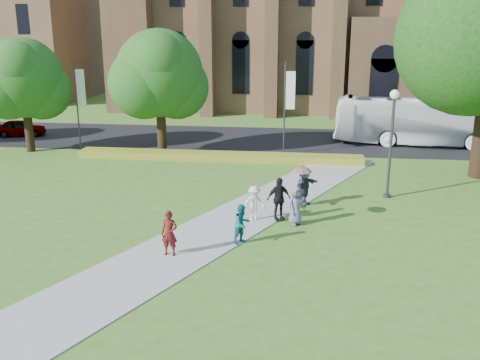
# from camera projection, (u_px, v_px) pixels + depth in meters

# --- Properties ---
(ground) EXTENTS (160.00, 160.00, 0.00)m
(ground) POSITION_uv_depth(u_px,v_px,m) (213.00, 239.00, 20.92)
(ground) COLOR #476A1F
(ground) RESTS_ON ground
(road) EXTENTS (160.00, 10.00, 0.02)m
(road) POSITION_uv_depth(u_px,v_px,m) (260.00, 139.00, 40.01)
(road) COLOR black
(road) RESTS_ON ground
(footpath) EXTENTS (15.58, 28.54, 0.04)m
(footpath) POSITION_uv_depth(u_px,v_px,m) (217.00, 230.00, 21.87)
(footpath) COLOR #B2B2A8
(footpath) RESTS_ON ground
(flower_hedge) EXTENTS (18.00, 1.40, 0.45)m
(flower_hedge) POSITION_uv_depth(u_px,v_px,m) (219.00, 156.00, 33.71)
(flower_hedge) COLOR gold
(flower_hedge) RESTS_ON ground
(streetlamp) EXTENTS (0.44, 0.44, 5.24)m
(streetlamp) POSITION_uv_depth(u_px,v_px,m) (392.00, 131.00, 25.31)
(streetlamp) COLOR #38383D
(streetlamp) RESTS_ON ground
(street_tree_0) EXTENTS (5.20, 5.20, 7.50)m
(street_tree_0) POSITION_uv_depth(u_px,v_px,m) (23.00, 78.00, 34.82)
(street_tree_0) COLOR #332114
(street_tree_0) RESTS_ON ground
(street_tree_1) EXTENTS (5.60, 5.60, 8.05)m
(street_tree_1) POSITION_uv_depth(u_px,v_px,m) (159.00, 74.00, 34.09)
(street_tree_1) COLOR #332114
(street_tree_1) RESTS_ON ground
(banner_pole_0) EXTENTS (0.70, 0.10, 6.00)m
(banner_pole_0) POSITION_uv_depth(u_px,v_px,m) (286.00, 103.00, 34.25)
(banner_pole_0) COLOR #38383D
(banner_pole_0) RESTS_ON ground
(banner_pole_1) EXTENTS (0.70, 0.10, 6.00)m
(banner_pole_1) POSITION_uv_depth(u_px,v_px,m) (78.00, 100.00, 35.98)
(banner_pole_1) COLOR #38383D
(banner_pole_1) RESTS_ON ground
(tour_coach) EXTENTS (12.49, 3.87, 3.43)m
(tour_coach) POSITION_uv_depth(u_px,v_px,m) (423.00, 121.00, 37.64)
(tour_coach) COLOR silver
(tour_coach) RESTS_ON road
(car_0) EXTENTS (3.98, 2.32, 1.27)m
(car_0) POSITION_uv_depth(u_px,v_px,m) (20.00, 128.00, 41.09)
(car_0) COLOR gray
(car_0) RESTS_ON road
(pedestrian_0) EXTENTS (0.62, 0.43, 1.66)m
(pedestrian_0) POSITION_uv_depth(u_px,v_px,m) (169.00, 233.00, 19.18)
(pedestrian_0) COLOR #541413
(pedestrian_0) RESTS_ON footpath
(pedestrian_1) EXTENTS (0.93, 0.95, 1.54)m
(pedestrian_1) POSITION_uv_depth(u_px,v_px,m) (242.00, 224.00, 20.28)
(pedestrian_1) COLOR #186379
(pedestrian_1) RESTS_ON footpath
(pedestrian_2) EXTENTS (1.12, 0.87, 1.53)m
(pedestrian_2) POSITION_uv_depth(u_px,v_px,m) (254.00, 203.00, 22.72)
(pedestrian_2) COLOR silver
(pedestrian_2) RESTS_ON footpath
(pedestrian_3) EXTENTS (1.17, 0.93, 1.86)m
(pedestrian_3) POSITION_uv_depth(u_px,v_px,m) (279.00, 199.00, 22.78)
(pedestrian_3) COLOR black
(pedestrian_3) RESTS_ON footpath
(pedestrian_4) EXTENTS (0.95, 0.89, 1.63)m
(pedestrian_4) POSITION_uv_depth(u_px,v_px,m) (296.00, 205.00, 22.29)
(pedestrian_4) COLOR slate
(pedestrian_4) RESTS_ON footpath
(pedestrian_5) EXTENTS (1.28, 1.76, 1.84)m
(pedestrian_5) POSITION_uv_depth(u_px,v_px,m) (304.00, 186.00, 24.71)
(pedestrian_5) COLOR #2B2E33
(pedestrian_5) RESTS_ON footpath
(parasol) EXTENTS (1.03, 1.03, 0.73)m
(parasol) POSITION_uv_depth(u_px,v_px,m) (301.00, 178.00, 22.04)
(parasol) COLOR #E5A1B1
(parasol) RESTS_ON pedestrian_4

